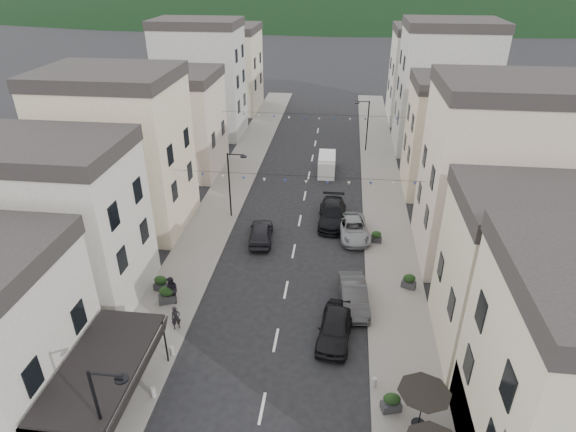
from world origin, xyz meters
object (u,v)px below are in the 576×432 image
delivery_van (327,164)px  pedestrian_a (176,318)px  parked_car_a (335,327)px  parked_car_e (261,232)px  parked_car_b (354,295)px  parked_car_d (332,214)px  parked_car_c (353,229)px  pedestrian_b (172,291)px

delivery_van → pedestrian_a: (-7.97, -25.71, -0.13)m
parked_car_a → delivery_van: (-1.70, 25.30, 0.23)m
parked_car_e → parked_car_b: bearing=129.5°
parked_car_a → parked_car_b: size_ratio=1.00×
parked_car_b → parked_car_d: parked_car_d is taller
parked_car_c → delivery_van: (-2.80, 13.05, 0.33)m
pedestrian_b → parked_car_a: bearing=13.0°
pedestrian_a → pedestrian_b: size_ratio=0.80×
parked_car_c → delivery_van: delivery_van is taller
parked_car_e → pedestrian_b: size_ratio=2.28×
parked_car_d → pedestrian_a: bearing=-121.2°
parked_car_a → parked_car_c: bearing=90.7°
parked_car_b → parked_car_c: bearing=83.2°
pedestrian_b → delivery_van: bearing=92.2°
parked_car_e → parked_car_d: bearing=-151.7°
parked_car_a → parked_car_e: 12.37m
parked_car_d → parked_car_e: size_ratio=1.26×
parked_car_b → pedestrian_a: 11.39m
parked_car_b → pedestrian_a: (-10.77, -3.68, 0.13)m
delivery_van → pedestrian_a: size_ratio=2.81×
parked_car_b → pedestrian_a: pedestrian_a is taller
parked_car_a → parked_car_d: (-0.70, 14.40, 0.01)m
parked_car_d → delivery_van: bearing=95.3°
parked_car_c → parked_car_b: bearing=-97.9°
delivery_van → parked_car_a: bearing=-87.3°
pedestrian_a → delivery_van: bearing=41.8°
parked_car_b → parked_car_c: (0.00, 8.97, -0.07)m
parked_car_d → delivery_van: delivery_van is taller
parked_car_c → parked_car_d: size_ratio=0.91×
parked_car_b → pedestrian_b: (-11.81, -1.33, 0.33)m
parked_car_a → parked_car_d: bearing=98.6°
parked_car_b → delivery_van: (-2.80, 22.03, 0.26)m
parked_car_b → parked_car_d: 11.27m
parked_car_c → parked_car_e: bearing=-175.7°
parked_car_a → parked_car_c: 12.29m
parked_car_e → pedestrian_b: pedestrian_b is taller
parked_car_a → parked_car_d: size_ratio=0.84×
parked_car_d → pedestrian_a: pedestrian_a is taller
parked_car_a → pedestrian_a: (-9.67, -0.41, 0.11)m
parked_car_b → parked_car_d: (-1.80, 11.13, 0.04)m
pedestrian_b → parked_car_e: bearing=86.4°
parked_car_b → parked_car_e: parked_car_b is taller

